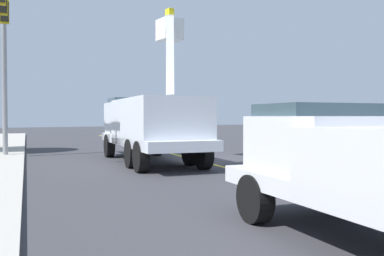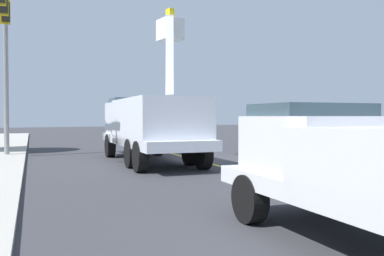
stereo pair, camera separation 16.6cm
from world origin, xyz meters
name	(u,v)px [view 1 (the left image)]	position (x,y,z in m)	size (l,w,h in m)	color
ground	(194,160)	(0.00, 0.00, 0.00)	(120.00, 120.00, 0.00)	#38383D
lane_centre_stripe	(194,159)	(0.00, 0.00, 0.00)	(50.00, 0.16, 0.01)	yellow
utility_bucket_truck	(150,123)	(0.14, 2.05, 1.60)	(8.53, 4.05, 6.47)	white
service_pickup_truck	(383,169)	(-11.58, 4.40, 1.12)	(5.90, 3.15, 2.06)	white
passing_minivan	(176,130)	(7.63, -3.60, 0.97)	(5.08, 2.80, 1.69)	silver
traffic_cone_mid_front	(168,145)	(3.74, -0.81, 0.38)	(0.40, 0.40, 0.77)	black
traffic_signal_mast	(2,32)	(3.84, 6.95, 5.33)	(5.57, 1.32, 7.90)	gray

